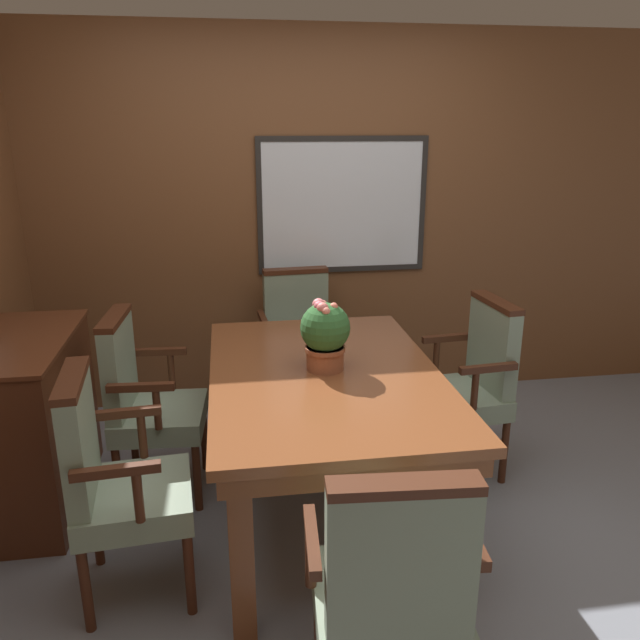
% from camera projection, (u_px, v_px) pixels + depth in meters
% --- Properties ---
extents(ground_plane, '(14.00, 14.00, 0.00)m').
position_uv_depth(ground_plane, '(348.00, 550.00, 2.85)').
color(ground_plane, gray).
extents(wall_back, '(7.20, 0.08, 2.45)m').
position_uv_depth(wall_back, '(300.00, 223.00, 4.13)').
color(wall_back, brown).
rests_on(wall_back, ground_plane).
extents(dining_table, '(1.05, 1.59, 0.78)m').
position_uv_depth(dining_table, '(325.00, 391.00, 2.89)').
color(dining_table, brown).
rests_on(dining_table, ground_plane).
extents(chair_head_far, '(0.53, 0.48, 0.98)m').
position_uv_depth(chair_head_far, '(299.00, 339.00, 4.01)').
color(chair_head_far, '#472314').
rests_on(chair_head_far, ground_plane).
extents(chair_left_far, '(0.48, 0.53, 0.98)m').
position_uv_depth(chair_left_far, '(144.00, 397.00, 3.15)').
color(chair_left_far, '#472314').
rests_on(chair_left_far, ground_plane).
extents(chair_head_near, '(0.53, 0.48, 0.98)m').
position_uv_depth(chair_head_near, '(392.00, 589.00, 1.86)').
color(chair_head_near, '#472314').
rests_on(chair_head_near, ground_plane).
extents(chair_left_near, '(0.48, 0.53, 0.98)m').
position_uv_depth(chair_left_near, '(114.00, 477.00, 2.45)').
color(chair_left_near, '#472314').
rests_on(chair_left_near, ground_plane).
extents(chair_right_far, '(0.48, 0.53, 0.98)m').
position_uv_depth(chair_right_far, '(471.00, 379.00, 3.38)').
color(chair_right_far, '#472314').
rests_on(chair_right_far, ground_plane).
extents(potted_plant, '(0.23, 0.25, 0.33)m').
position_uv_depth(potted_plant, '(325.00, 333.00, 2.84)').
color(potted_plant, '#9E5638').
rests_on(potted_plant, dining_table).
extents(sideboard_cabinet, '(0.48, 0.96, 0.88)m').
position_uv_depth(sideboard_cabinet, '(30.00, 423.00, 3.09)').
color(sideboard_cabinet, '#512816').
rests_on(sideboard_cabinet, ground_plane).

